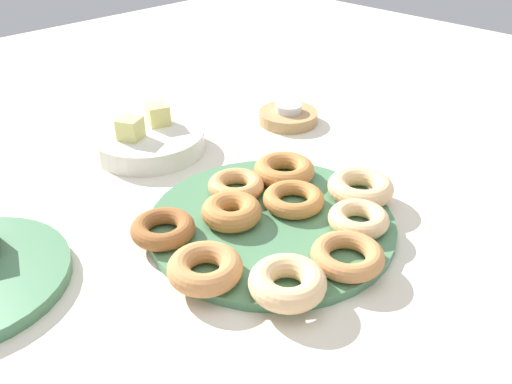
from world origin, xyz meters
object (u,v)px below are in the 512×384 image
(donut_4, at_px, (347,256))
(donut_9, at_px, (360,188))
(donut_0, at_px, (232,211))
(donut_5, at_px, (163,229))
(donut_6, at_px, (236,186))
(donut_8, at_px, (284,170))
(donut_2, at_px, (287,282))
(candle_holder, at_px, (288,117))
(donut_7, at_px, (205,268))
(tealight, at_px, (288,108))
(melon_chunk_left, at_px, (130,128))
(melon_chunk_right, at_px, (158,115))
(donut_1, at_px, (294,199))
(donut_3, at_px, (358,219))
(donut_plate, at_px, (271,223))
(fruit_bowl, at_px, (149,141))

(donut_4, bearing_deg, donut_9, 30.16)
(donut_9, bearing_deg, donut_0, 153.65)
(donut_4, xyz_separation_m, donut_5, (-0.12, 0.20, 0.00))
(donut_4, distance_m, donut_6, 0.22)
(donut_5, height_order, donut_9, donut_9)
(donut_8, bearing_deg, donut_2, -136.75)
(donut_6, bearing_deg, candle_holder, 27.00)
(donut_5, xyz_separation_m, donut_7, (-0.01, -0.10, 0.00))
(donut_5, height_order, tealight, tealight)
(donut_0, xyz_separation_m, melon_chunk_left, (0.02, 0.27, 0.03))
(melon_chunk_right, bearing_deg, donut_0, -107.69)
(donut_1, relative_size, tealight, 1.71)
(donut_4, relative_size, donut_6, 1.09)
(donut_9, relative_size, melon_chunk_right, 2.67)
(donut_3, height_order, candle_holder, donut_3)
(donut_6, height_order, candle_holder, donut_6)
(donut_4, distance_m, melon_chunk_left, 0.44)
(donut_6, xyz_separation_m, donut_7, (-0.16, -0.11, 0.00))
(donut_2, height_order, melon_chunk_left, melon_chunk_left)
(donut_1, distance_m, melon_chunk_right, 0.33)
(melon_chunk_left, relative_size, melon_chunk_right, 1.00)
(donut_3, relative_size, melon_chunk_left, 2.27)
(tealight, bearing_deg, donut_3, -123.58)
(donut_plate, distance_m, donut_6, 0.09)
(donut_5, height_order, donut_6, donut_6)
(donut_plate, relative_size, donut_5, 4.02)
(candle_holder, xyz_separation_m, melon_chunk_left, (-0.29, 0.09, 0.04))
(donut_4, height_order, donut_7, donut_7)
(donut_9, relative_size, melon_chunk_left, 2.67)
(donut_2, relative_size, donut_4, 1.00)
(donut_0, xyz_separation_m, donut_7, (-0.10, -0.07, -0.00))
(donut_plate, height_order, donut_7, donut_7)
(fruit_bowl, xyz_separation_m, melon_chunk_right, (0.03, 0.01, 0.04))
(candle_holder, bearing_deg, donut_5, -160.18)
(donut_1, distance_m, donut_6, 0.09)
(donut_0, height_order, donut_1, donut_0)
(donut_plate, height_order, melon_chunk_right, melon_chunk_right)
(donut_plate, relative_size, melon_chunk_left, 9.44)
(tealight, distance_m, fruit_bowl, 0.28)
(donut_plate, distance_m, fruit_bowl, 0.31)
(donut_4, distance_m, donut_7, 0.17)
(donut_5, relative_size, melon_chunk_right, 2.35)
(fruit_bowl, bearing_deg, donut_3, -82.82)
(donut_7, bearing_deg, donut_plate, 11.58)
(donut_4, xyz_separation_m, melon_chunk_right, (0.06, 0.46, 0.03))
(donut_0, height_order, donut_6, donut_0)
(donut_4, xyz_separation_m, donut_8, (0.10, 0.20, 0.00))
(donut_plate, height_order, donut_1, donut_1)
(donut_plate, height_order, donut_8, donut_8)
(donut_7, distance_m, tealight, 0.49)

